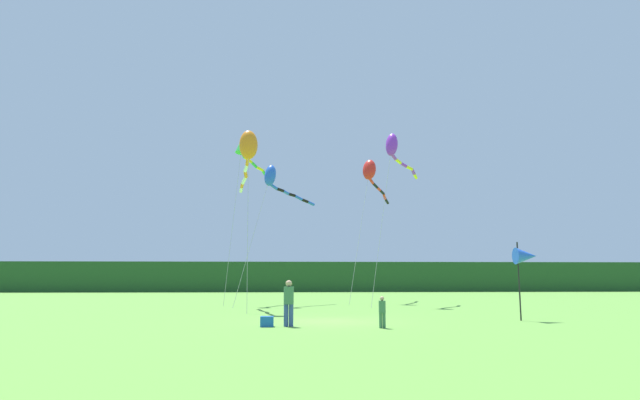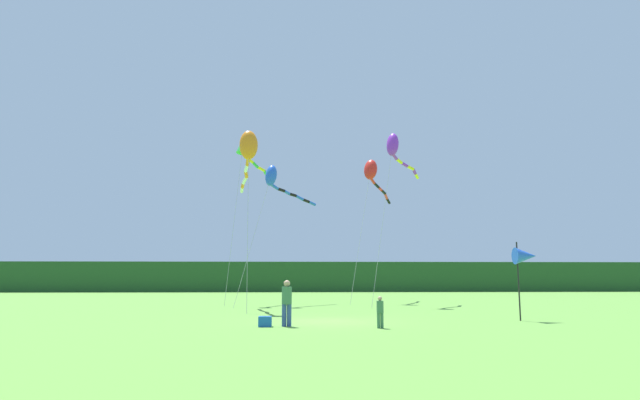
# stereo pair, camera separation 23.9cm
# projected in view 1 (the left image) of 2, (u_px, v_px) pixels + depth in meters

# --- Properties ---
(ground_plane) EXTENTS (120.00, 120.00, 0.00)m
(ground_plane) POSITION_uv_depth(u_px,v_px,m) (328.00, 321.00, 21.58)
(ground_plane) COLOR #5B9338
(distant_treeline) EXTENTS (108.00, 3.44, 3.62)m
(distant_treeline) POSITION_uv_depth(u_px,v_px,m) (303.00, 277.00, 66.31)
(distant_treeline) COLOR #234C23
(distant_treeline) RESTS_ON ground
(person_adult) EXTENTS (0.36, 0.36, 1.66)m
(person_adult) POSITION_uv_depth(u_px,v_px,m) (289.00, 301.00, 19.50)
(person_adult) COLOR #334C8C
(person_adult) RESTS_ON ground
(person_child) EXTENTS (0.24, 0.24, 1.10)m
(person_child) POSITION_uv_depth(u_px,v_px,m) (382.00, 310.00, 18.83)
(person_child) COLOR #3F724C
(person_child) RESTS_ON ground
(cooler_box) EXTENTS (0.47, 0.42, 0.37)m
(cooler_box) POSITION_uv_depth(u_px,v_px,m) (267.00, 322.00, 19.31)
(cooler_box) COLOR #1959B2
(cooler_box) RESTS_ON ground
(banner_flag_pole) EXTENTS (0.90, 0.70, 3.22)m
(banner_flag_pole) POSITION_uv_depth(u_px,v_px,m) (526.00, 257.00, 22.36)
(banner_flag_pole) COLOR black
(banner_flag_pole) RESTS_ON ground
(kite_green) EXTENTS (2.28, 5.56, 11.38)m
(kite_green) POSITION_uv_depth(u_px,v_px,m) (244.00, 148.00, 36.86)
(kite_green) COLOR #B2B2B2
(kite_green) RESTS_ON ground
(kite_red) EXTENTS (4.19, 8.02, 10.41)m
(kite_red) POSITION_uv_depth(u_px,v_px,m) (371.00, 173.00, 39.61)
(kite_red) COLOR #B2B2B2
(kite_red) RESTS_ON ground
(kite_blue) EXTENTS (5.06, 6.59, 9.20)m
(kite_blue) POSITION_uv_depth(u_px,v_px,m) (274.00, 180.00, 35.63)
(kite_blue) COLOR #B2B2B2
(kite_blue) RESTS_ON ground
(kite_purple) EXTENTS (4.42, 6.24, 11.23)m
(kite_purple) POSITION_uv_depth(u_px,v_px,m) (394.00, 149.00, 35.52)
(kite_purple) COLOR #B2B2B2
(kite_purple) RESTS_ON ground
(kite_orange) EXTENTS (1.46, 6.63, 9.72)m
(kite_orange) POSITION_uv_depth(u_px,v_px,m) (248.00, 150.00, 29.38)
(kite_orange) COLOR #B2B2B2
(kite_orange) RESTS_ON ground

